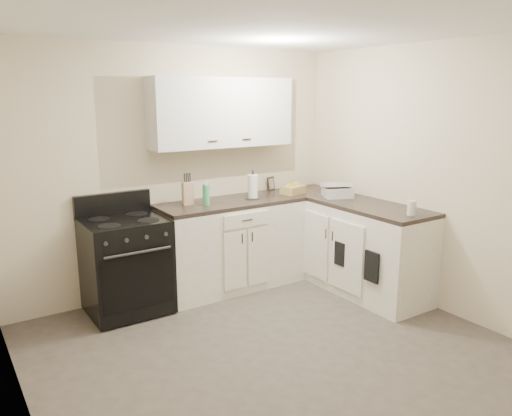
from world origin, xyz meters
TOP-DOWN VIEW (x-y plane):
  - floor at (0.00, 0.00)m, footprint 3.60×3.60m
  - ceiling at (0.00, 0.00)m, footprint 3.60×3.60m
  - wall_back at (0.00, 1.80)m, footprint 3.60×0.00m
  - wall_right at (1.80, 0.00)m, footprint 0.00×3.60m
  - wall_left at (-1.80, 0.00)m, footprint 0.00×3.60m
  - base_cabinets_back at (0.43, 1.50)m, footprint 1.55×0.60m
  - base_cabinets_right at (1.50, 0.85)m, footprint 0.60×1.90m
  - countertop_back at (0.43, 1.50)m, footprint 1.55×0.60m
  - countertop_right at (1.50, 0.85)m, footprint 0.60×1.90m
  - upper_cabinets at (0.43, 1.65)m, footprint 1.55×0.30m
  - stove at (-0.73, 1.48)m, footprint 0.73×0.63m
  - knife_block at (-0.02, 1.58)m, footprint 0.12×0.11m
  - paper_towel at (0.69, 1.47)m, footprint 0.12×0.12m
  - soap_bottle at (0.12, 1.46)m, footprint 0.08×0.08m
  - picture_frame at (1.12, 1.76)m, footprint 0.13×0.08m
  - wicker_basket at (1.20, 1.45)m, footprint 0.30×0.24m
  - countertop_grill at (1.50, 1.05)m, footprint 0.37×0.37m
  - glass_jar at (1.50, 0.05)m, footprint 0.09×0.09m
  - oven_mitt_near at (1.18, 0.20)m, footprint 0.02×0.17m
  - oven_mitt_far at (1.18, 0.63)m, footprint 0.02×0.14m

SIDE VIEW (x-z plane):
  - floor at x=0.00m, z-range 0.00..0.00m
  - base_cabinets_back at x=0.43m, z-range 0.00..0.90m
  - base_cabinets_right at x=1.50m, z-range 0.00..0.90m
  - oven_mitt_near at x=1.18m, z-range 0.31..0.60m
  - stove at x=-0.73m, z-range 0.02..0.90m
  - oven_mitt_far at x=1.18m, z-range 0.34..0.58m
  - countertop_back at x=0.43m, z-range 0.90..0.94m
  - countertop_right at x=1.50m, z-range 0.90..0.94m
  - wicker_basket at x=1.20m, z-range 0.94..1.03m
  - countertop_grill at x=1.50m, z-range 0.94..1.05m
  - glass_jar at x=1.50m, z-range 0.94..1.07m
  - picture_frame at x=1.12m, z-range 0.94..1.09m
  - soap_bottle at x=0.12m, z-range 0.94..1.15m
  - knife_block at x=-0.02m, z-range 0.94..1.17m
  - paper_towel at x=0.69m, z-range 0.94..1.19m
  - wall_back at x=0.00m, z-range -0.55..3.05m
  - wall_right at x=1.80m, z-range -0.55..3.05m
  - wall_left at x=-1.80m, z-range -0.55..3.05m
  - upper_cabinets at x=0.43m, z-range 1.49..2.19m
  - ceiling at x=0.00m, z-range 2.50..2.50m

